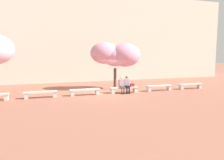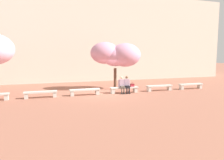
% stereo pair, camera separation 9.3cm
% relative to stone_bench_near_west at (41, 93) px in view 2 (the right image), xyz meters
% --- Properties ---
extents(ground_plane, '(100.00, 100.00, 0.00)m').
position_rel_stone_bench_near_west_xyz_m(ground_plane, '(4.54, 0.00, -0.31)').
color(ground_plane, '#9E604C').
extents(building_facade, '(34.58, 4.00, 9.41)m').
position_rel_stone_bench_near_west_xyz_m(building_facade, '(4.54, 9.50, 4.39)').
color(building_facade, beige).
rests_on(building_facade, ground).
extents(stone_bench_near_west, '(2.17, 0.43, 0.45)m').
position_rel_stone_bench_near_west_xyz_m(stone_bench_near_west, '(0.00, 0.00, 0.00)').
color(stone_bench_near_west, beige).
rests_on(stone_bench_near_west, ground).
extents(stone_bench_center, '(2.17, 0.43, 0.45)m').
position_rel_stone_bench_near_west_xyz_m(stone_bench_center, '(3.02, 0.00, 0.00)').
color(stone_bench_center, beige).
rests_on(stone_bench_center, ground).
extents(stone_bench_near_east, '(2.17, 0.43, 0.45)m').
position_rel_stone_bench_near_west_xyz_m(stone_bench_near_east, '(6.05, 0.00, 0.00)').
color(stone_bench_near_east, beige).
rests_on(stone_bench_near_east, ground).
extents(stone_bench_east_end, '(2.17, 0.43, 0.45)m').
position_rel_stone_bench_near_west_xyz_m(stone_bench_east_end, '(9.07, 0.00, 0.00)').
color(stone_bench_east_end, beige).
rests_on(stone_bench_east_end, ground).
extents(stone_bench_far_east, '(2.17, 0.43, 0.45)m').
position_rel_stone_bench_near_west_xyz_m(stone_bench_far_east, '(12.09, 0.00, 0.00)').
color(stone_bench_far_east, beige).
rests_on(stone_bench_far_east, ground).
extents(person_seated_left, '(0.51, 0.70, 1.29)m').
position_rel_stone_bench_near_west_xyz_m(person_seated_left, '(5.83, -0.05, 0.38)').
color(person_seated_left, black).
rests_on(person_seated_left, ground).
extents(person_seated_right, '(0.51, 0.71, 1.29)m').
position_rel_stone_bench_near_west_xyz_m(person_seated_right, '(6.26, -0.05, 0.38)').
color(person_seated_right, black).
rests_on(person_seated_right, ground).
extents(handbag, '(0.30, 0.15, 0.34)m').
position_rel_stone_bench_near_west_xyz_m(handbag, '(6.71, -0.01, 0.27)').
color(handbag, '#A3232D').
rests_on(handbag, stone_bench_near_east).
extents(cherry_tree_main, '(4.09, 2.81, 3.92)m').
position_rel_stone_bench_near_west_xyz_m(cherry_tree_main, '(6.03, 1.84, 2.56)').
color(cherry_tree_main, '#513828').
rests_on(cherry_tree_main, ground).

